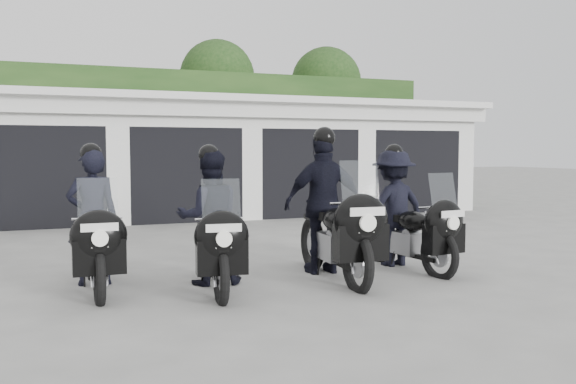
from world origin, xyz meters
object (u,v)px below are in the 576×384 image
object	(u,v)px
police_bike_a	(94,230)
police_bike_d	(400,213)
police_bike_c	(329,211)
police_bike_b	(211,226)

from	to	relation	value
police_bike_a	police_bike_d	xyz separation A→B (m)	(4.20, -0.13, 0.05)
police_bike_c	police_bike_d	size ratio (longest dim) A/B	1.13
police_bike_b	police_bike_d	distance (m)	2.86
police_bike_a	police_bike_c	bearing A→B (deg)	-5.69
police_bike_a	police_bike_c	distance (m)	3.00
police_bike_a	police_bike_c	xyz separation A→B (m)	(2.98, -0.31, 0.15)
police_bike_b	police_bike_c	distance (m)	1.64
police_bike_a	police_bike_b	size ratio (longest dim) A/B	1.01
police_bike_c	police_bike_b	bearing A→B (deg)	-173.58
police_bike_a	police_bike_d	size ratio (longest dim) A/B	1.00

